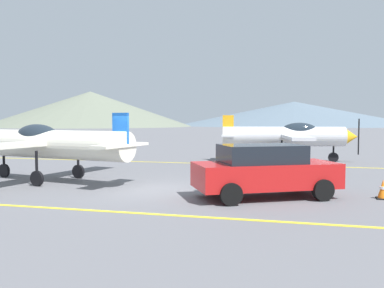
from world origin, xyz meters
TOP-DOWN VIEW (x-y plane):
  - ground_plane at (0.00, 0.00)m, footprint 400.00×400.00m
  - apron_line_near at (0.00, -3.45)m, footprint 80.00×0.16m
  - apron_line_far at (0.00, 8.45)m, footprint 80.00×0.16m
  - airplane_near at (-4.27, 0.78)m, footprint 7.65×8.73m
  - airplane_mid at (4.51, 10.42)m, footprint 7.64×8.75m
  - car_sedan at (4.03, -0.50)m, footprint 4.64×3.59m
  - traffic_cone_side at (7.50, 0.12)m, footprint 0.36×0.36m
  - hill_left at (-62.11, 112.05)m, footprint 68.01×68.01m
  - hill_centerleft at (3.74, 147.42)m, footprint 89.07×89.07m

SIDE VIEW (x-z plane):
  - ground_plane at x=0.00m, z-range 0.00..0.00m
  - apron_line_near at x=0.00m, z-range 0.00..0.01m
  - apron_line_far at x=0.00m, z-range 0.00..0.01m
  - traffic_cone_side at x=7.50m, z-range -0.01..0.58m
  - car_sedan at x=4.03m, z-range 0.03..1.65m
  - airplane_near at x=-4.27m, z-range 0.16..2.78m
  - airplane_mid at x=4.51m, z-range 0.16..2.78m
  - hill_centerleft at x=3.74m, z-range 0.00..9.02m
  - hill_left at x=-62.11m, z-range 0.00..11.64m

